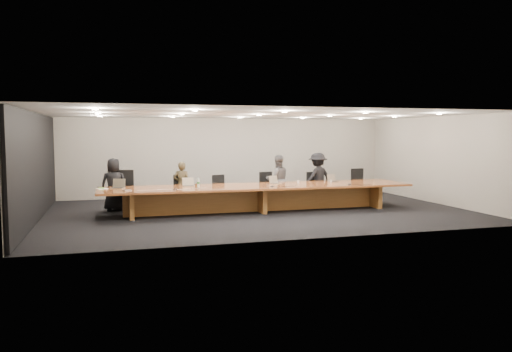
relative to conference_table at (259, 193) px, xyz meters
The scene contains 28 objects.
ground 0.52m from the conference_table, ahead, with size 12.00×12.00×0.00m, color black.
back_wall 4.10m from the conference_table, 90.00° to the left, with size 12.00×0.02×2.80m, color silver.
left_wall_panel 6.00m from the conference_table, behind, with size 0.08×7.84×2.74m, color black.
conference_table is the anchor object (origin of this frame).
chair_far_left 3.94m from the conference_table, 161.91° to the left, with size 0.61×0.61×1.20m, color black, non-canonical shape.
chair_left 2.42m from the conference_table, 151.39° to the left, with size 0.52×0.52×1.03m, color black, non-canonical shape.
chair_mid_left 1.50m from the conference_table, 123.71° to the left, with size 0.51×0.51×0.99m, color black, non-canonical shape.
chair_mid_right 1.52m from the conference_table, 61.72° to the left, with size 0.53×0.53×1.05m, color black, non-canonical shape.
chair_right 2.57m from the conference_table, 27.41° to the left, with size 0.52×0.52×1.03m, color black, non-canonical shape.
chair_far_right 4.10m from the conference_table, 17.23° to the left, with size 0.56×0.56×1.10m, color black, non-canonical shape.
person_a 4.22m from the conference_table, 163.21° to the left, with size 0.75×0.49×1.54m, color black.
person_b 2.41m from the conference_table, 149.06° to the left, with size 0.51×0.34×1.41m, color #3D3521.
person_c 1.56m from the conference_table, 50.72° to the left, with size 0.76×0.59×1.57m, color #4E4E50.
person_d 2.69m from the conference_table, 27.52° to the left, with size 1.05×0.61×1.63m, color black.
laptop_a 3.97m from the conference_table, behind, with size 0.34×0.25×0.27m, color tan, non-canonical shape.
laptop_b 2.04m from the conference_table, behind, with size 0.32×0.24×0.26m, color #BFAC92, non-canonical shape.
laptop_d 0.78m from the conference_table, 27.19° to the left, with size 0.32×0.23×0.25m, color tan, non-canonical shape.
laptop_e 2.59m from the conference_table, ahead, with size 0.32×0.23×0.25m, color tan, non-canonical shape.
water_bottle 1.80m from the conference_table, behind, with size 0.08×0.08×0.24m, color silver.
amber_mug 1.82m from the conference_table, behind, with size 0.08×0.08×0.10m, color brown.
paper_cup_near 1.37m from the conference_table, 11.45° to the left, with size 0.08×0.08×0.09m, color silver.
paper_cup_far 2.44m from the conference_table, ahead, with size 0.07×0.07×0.08m, color silver.
notepad 4.36m from the conference_table, behind, with size 0.27×0.22×0.02m, color white.
lime_gadget 4.38m from the conference_table, behind, with size 0.14×0.08×0.02m, color #62B931.
av_box 3.73m from the conference_table, behind, with size 0.19×0.15×0.03m, color silver.
mic_left 2.50m from the conference_table, behind, with size 0.12×0.12×0.03m, color black.
mic_center 0.57m from the conference_table, 59.58° to the right, with size 0.14×0.14×0.03m, color black.
mic_right 2.66m from the conference_table, 12.89° to the right, with size 0.14×0.14×0.03m, color black.
Camera 1 is at (-4.07, -13.76, 2.22)m, focal length 35.00 mm.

